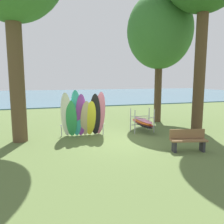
{
  "coord_description": "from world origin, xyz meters",
  "views": [
    {
      "loc": [
        -3.24,
        -9.39,
        2.8
      ],
      "look_at": [
        0.18,
        1.6,
        1.1
      ],
      "focal_mm": 35.87,
      "sensor_mm": 36.0,
      "label": 1
    }
  ],
  "objects_px": {
    "tree_mid_behind": "(160,32)",
    "park_bench": "(188,140)",
    "leaning_board_pile": "(83,116)",
    "board_storage_rack": "(143,122)"
  },
  "relations": [
    {
      "from": "leaning_board_pile",
      "to": "board_storage_rack",
      "type": "distance_m",
      "value": 3.22
    },
    {
      "from": "park_bench",
      "to": "leaning_board_pile",
      "type": "bearing_deg",
      "value": 135.9
    },
    {
      "from": "leaning_board_pile",
      "to": "park_bench",
      "type": "xyz_separation_m",
      "value": [
        3.5,
        -3.39,
        -0.58
      ]
    },
    {
      "from": "leaning_board_pile",
      "to": "tree_mid_behind",
      "type": "bearing_deg",
      "value": 25.08
    },
    {
      "from": "tree_mid_behind",
      "to": "board_storage_rack",
      "type": "bearing_deg",
      "value": -132.12
    },
    {
      "from": "leaning_board_pile",
      "to": "park_bench",
      "type": "relative_size",
      "value": 1.59
    },
    {
      "from": "board_storage_rack",
      "to": "park_bench",
      "type": "xyz_separation_m",
      "value": [
        0.32,
        -3.47,
        -0.07
      ]
    },
    {
      "from": "tree_mid_behind",
      "to": "park_bench",
      "type": "relative_size",
      "value": 5.6
    },
    {
      "from": "tree_mid_behind",
      "to": "park_bench",
      "type": "distance_m",
      "value": 8.16
    },
    {
      "from": "tree_mid_behind",
      "to": "board_storage_rack",
      "type": "xyz_separation_m",
      "value": [
        -2.2,
        -2.44,
        -5.24
      ]
    }
  ]
}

